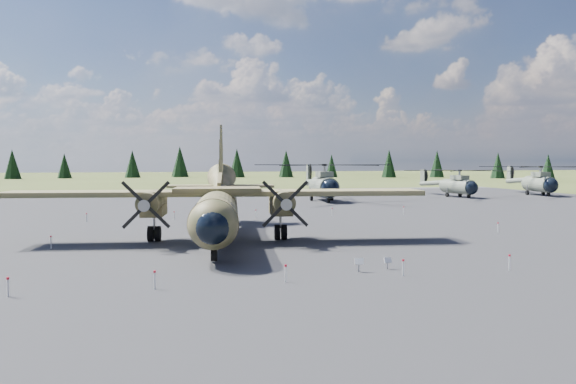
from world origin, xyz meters
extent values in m
plane|color=#55632C|center=(0.00, 0.00, 0.00)|extent=(500.00, 500.00, 0.00)
cube|color=#56555A|center=(0.00, 10.00, 0.00)|extent=(120.00, 120.00, 0.04)
cylinder|color=#3A3D21|center=(-5.63, 0.12, 2.30)|extent=(5.30, 18.21, 2.80)
sphere|color=#3A3D21|center=(-6.89, -8.79, 2.30)|extent=(3.10, 3.10, 2.74)
sphere|color=black|center=(-6.97, -9.33, 2.25)|extent=(2.28, 2.28, 2.02)
cube|color=black|center=(-6.67, -7.20, 3.05)|extent=(2.20, 1.86, 0.55)
cone|color=#3A3D21|center=(-3.97, 11.80, 3.35)|extent=(3.68, 7.19, 4.21)
cube|color=#A8ABAD|center=(-5.49, 1.11, 1.15)|extent=(2.72, 6.21, 0.50)
cube|color=#353D1F|center=(-5.56, 0.62, 3.45)|extent=(29.18, 7.44, 0.35)
cube|color=#3A3D21|center=(-5.56, 0.62, 3.67)|extent=(6.44, 4.41, 0.35)
cylinder|color=#3A3D21|center=(-10.05, 0.95, 2.90)|extent=(2.22, 5.36, 1.50)
cube|color=#3A3D21|center=(-9.94, 1.74, 2.25)|extent=(1.96, 3.58, 0.80)
cone|color=gray|center=(-10.51, -2.26, 2.90)|extent=(0.88, 1.00, 0.76)
cylinder|color=black|center=(-9.94, 1.74, 0.55)|extent=(1.03, 1.21, 1.10)
cylinder|color=#3A3D21|center=(-1.14, -0.31, 2.90)|extent=(2.22, 5.36, 1.50)
cube|color=#3A3D21|center=(-1.03, 0.48, 2.25)|extent=(1.96, 3.58, 0.80)
cone|color=gray|center=(-1.60, -3.53, 2.90)|extent=(0.88, 1.00, 0.76)
cylinder|color=black|center=(-1.03, 0.48, 0.55)|extent=(1.03, 1.21, 1.10)
cube|color=#3A3D21|center=(-4.50, 8.04, 3.95)|extent=(1.34, 7.51, 1.68)
cube|color=#353D1F|center=(-3.90, 12.30, 3.40)|extent=(9.81, 3.53, 0.22)
cylinder|color=gray|center=(-6.72, -7.60, 1.27)|extent=(0.16, 0.16, 0.90)
cylinder|color=black|center=(-6.72, -7.60, 0.55)|extent=(0.48, 0.97, 0.93)
cylinder|color=slate|center=(13.47, 36.49, 2.04)|extent=(3.47, 8.16, 2.76)
sphere|color=black|center=(13.10, 32.53, 1.99)|extent=(2.76, 2.76, 2.54)
sphere|color=slate|center=(13.83, 40.44, 2.04)|extent=(2.76, 2.76, 2.54)
cube|color=slate|center=(13.42, 36.05, 3.81)|extent=(2.19, 3.69, 0.83)
cylinder|color=gray|center=(13.42, 36.05, 4.63)|extent=(0.43, 0.43, 1.10)
cylinder|color=slate|center=(14.21, 44.56, 2.43)|extent=(1.78, 9.46, 1.58)
cube|color=slate|center=(14.58, 48.68, 3.81)|extent=(0.38, 1.56, 2.65)
cylinder|color=black|center=(14.97, 48.65, 3.81)|extent=(0.33, 2.86, 2.87)
cylinder|color=black|center=(13.16, 33.19, 0.44)|extent=(0.38, 0.78, 0.75)
cylinder|color=black|center=(12.10, 37.94, 0.44)|extent=(0.41, 0.91, 0.88)
cylinder|color=gray|center=(12.10, 37.94, 1.02)|extent=(0.17, 0.17, 1.60)
cylinder|color=black|center=(15.07, 37.67, 0.44)|extent=(0.41, 0.91, 0.88)
cylinder|color=gray|center=(15.07, 37.67, 1.02)|extent=(0.17, 0.17, 1.60)
cylinder|color=slate|center=(36.45, 39.77, 1.67)|extent=(2.85, 6.68, 2.26)
sphere|color=black|center=(36.75, 36.54, 1.62)|extent=(2.26, 2.26, 2.07)
sphere|color=slate|center=(36.15, 43.01, 1.67)|extent=(2.26, 2.26, 2.07)
cube|color=slate|center=(36.48, 39.41, 3.11)|extent=(1.79, 3.02, 0.68)
cylinder|color=gray|center=(36.48, 39.41, 3.79)|extent=(0.35, 0.35, 0.90)
cylinder|color=slate|center=(35.84, 46.37, 1.98)|extent=(1.47, 7.74, 1.29)
cube|color=slate|center=(35.52, 49.74, 3.11)|extent=(0.31, 1.28, 2.16)
cylinder|color=black|center=(35.84, 49.77, 3.11)|extent=(0.27, 2.34, 2.35)
cylinder|color=black|center=(36.70, 37.08, 0.36)|extent=(0.31, 0.63, 0.61)
cylinder|color=black|center=(35.14, 40.74, 0.36)|extent=(0.34, 0.74, 0.72)
cylinder|color=gray|center=(35.14, 40.74, 0.83)|extent=(0.14, 0.14, 1.31)
cylinder|color=black|center=(37.56, 40.96, 0.36)|extent=(0.34, 0.74, 0.72)
cylinder|color=gray|center=(37.56, 40.96, 0.83)|extent=(0.14, 0.14, 1.31)
cylinder|color=slate|center=(51.76, 40.62, 1.88)|extent=(3.89, 7.66, 2.54)
sphere|color=black|center=(51.06, 37.03, 1.83)|extent=(2.74, 2.74, 2.33)
sphere|color=slate|center=(52.46, 44.21, 1.88)|extent=(2.74, 2.74, 2.33)
cube|color=slate|center=(51.69, 40.22, 3.50)|extent=(2.32, 3.52, 0.76)
cylinder|color=gray|center=(51.69, 40.22, 4.26)|extent=(0.43, 0.43, 1.02)
cylinder|color=slate|center=(53.19, 47.94, 2.23)|extent=(2.50, 8.67, 1.45)
cube|color=slate|center=(53.92, 51.68, 3.50)|extent=(0.49, 1.44, 2.44)
cylinder|color=black|center=(54.27, 51.61, 3.50)|extent=(0.57, 2.60, 2.64)
cylinder|color=black|center=(51.18, 37.63, 0.41)|extent=(0.41, 0.73, 0.69)
cylinder|color=black|center=(50.65, 42.08, 0.41)|extent=(0.45, 0.86, 0.81)
cylinder|color=gray|center=(50.65, 42.08, 0.94)|extent=(0.17, 0.17, 1.47)
cylinder|color=black|center=(53.34, 41.55, 0.41)|extent=(0.45, 0.86, 0.81)
cylinder|color=gray|center=(53.34, 41.55, 0.94)|extent=(0.17, 0.17, 1.47)
cube|color=gray|center=(0.23, -11.98, 0.29)|extent=(0.10, 0.10, 0.57)
cube|color=silver|center=(0.23, -12.03, 0.56)|extent=(0.49, 0.30, 0.32)
cube|color=gray|center=(1.98, -11.63, 0.25)|extent=(0.07, 0.07, 0.50)
cube|color=silver|center=(1.98, -11.68, 0.49)|extent=(0.41, 0.19, 0.28)
cylinder|color=silver|center=(-16.00, -13.50, 0.40)|extent=(0.07, 0.07, 0.80)
cylinder|color=red|center=(-16.00, -13.50, 0.80)|extent=(0.12, 0.12, 0.10)
cylinder|color=silver|center=(-10.00, -13.50, 0.40)|extent=(0.07, 0.07, 0.80)
cylinder|color=red|center=(-10.00, -13.50, 0.80)|extent=(0.12, 0.12, 0.10)
cylinder|color=silver|center=(-4.00, -13.50, 0.40)|extent=(0.07, 0.07, 0.80)
cylinder|color=red|center=(-4.00, -13.50, 0.80)|extent=(0.12, 0.12, 0.10)
cylinder|color=silver|center=(2.00, -13.50, 0.40)|extent=(0.07, 0.07, 0.80)
cylinder|color=red|center=(2.00, -13.50, 0.80)|extent=(0.12, 0.12, 0.10)
cylinder|color=silver|center=(8.00, -13.50, 0.40)|extent=(0.07, 0.07, 0.80)
cylinder|color=red|center=(8.00, -13.50, 0.80)|extent=(0.12, 0.12, 0.10)
cylinder|color=silver|center=(-16.00, 16.00, 0.40)|extent=(0.07, 0.07, 0.80)
cylinder|color=red|center=(-16.00, 16.00, 0.80)|extent=(0.12, 0.12, 0.10)
cylinder|color=silver|center=(-8.00, 16.00, 0.40)|extent=(0.07, 0.07, 0.80)
cylinder|color=red|center=(-8.00, 16.00, 0.80)|extent=(0.12, 0.12, 0.10)
cylinder|color=silver|center=(0.00, 16.00, 0.40)|extent=(0.07, 0.07, 0.80)
cylinder|color=red|center=(0.00, 16.00, 0.80)|extent=(0.12, 0.12, 0.10)
cylinder|color=silver|center=(8.00, 16.00, 0.40)|extent=(0.07, 0.07, 0.80)
cylinder|color=red|center=(8.00, 16.00, 0.80)|extent=(0.12, 0.12, 0.10)
cylinder|color=silver|center=(16.00, 16.00, 0.40)|extent=(0.07, 0.07, 0.80)
cylinder|color=red|center=(16.00, 16.00, 0.80)|extent=(0.12, 0.12, 0.10)
cylinder|color=silver|center=(-16.50, 0.00, 0.40)|extent=(0.07, 0.07, 0.80)
cylinder|color=red|center=(-16.50, 0.00, 0.80)|extent=(0.12, 0.12, 0.10)
cylinder|color=silver|center=(16.50, 0.00, 0.40)|extent=(0.07, 0.07, 0.80)
cylinder|color=red|center=(16.50, 0.00, 0.80)|extent=(0.12, 0.12, 0.10)
cone|color=black|center=(109.73, 111.29, 3.91)|extent=(4.38, 4.38, 7.82)
cone|color=black|center=(99.84, 122.73, 4.24)|extent=(4.75, 4.75, 8.48)
cone|color=black|center=(85.78, 137.10, 4.64)|extent=(5.19, 5.19, 9.27)
cone|color=black|center=(69.10, 139.67, 4.79)|extent=(5.37, 5.37, 9.58)
cone|color=black|center=(50.86, 147.09, 4.00)|extent=(4.48, 4.48, 8.00)
cone|color=black|center=(35.37, 150.30, 4.71)|extent=(5.28, 5.28, 9.43)
cone|color=black|center=(18.64, 153.34, 4.95)|extent=(5.54, 5.54, 9.89)
cone|color=black|center=(-0.31, 161.10, 5.39)|extent=(6.04, 6.04, 10.79)
cone|color=black|center=(-16.28, 157.97, 4.65)|extent=(5.21, 5.21, 9.30)
cone|color=black|center=(-37.52, 155.38, 4.08)|extent=(4.57, 4.57, 8.15)
cone|color=black|center=(-52.37, 152.23, 4.66)|extent=(5.22, 5.22, 9.32)
camera|label=1|loc=(-10.08, -38.90, 5.74)|focal=35.00mm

